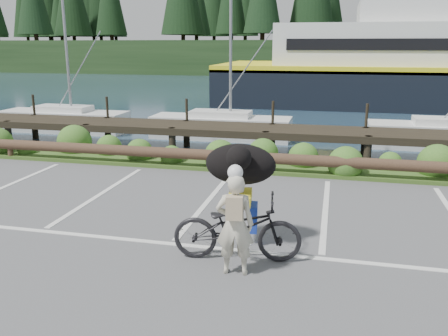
# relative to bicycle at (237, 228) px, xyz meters

# --- Properties ---
(ground) EXTENTS (72.00, 72.00, 0.00)m
(ground) POSITION_rel_bicycle_xyz_m (-1.24, 0.72, -0.55)
(ground) COLOR #4C4D4F
(harbor_backdrop) EXTENTS (170.00, 160.00, 30.00)m
(harbor_backdrop) POSITION_rel_bicycle_xyz_m (-0.85, 79.19, -0.55)
(harbor_backdrop) COLOR #1C3144
(harbor_backdrop) RESTS_ON ground
(vegetation_strip) EXTENTS (34.00, 1.60, 0.10)m
(vegetation_strip) POSITION_rel_bicycle_xyz_m (-1.24, 6.02, -0.50)
(vegetation_strip) COLOR #3D5B21
(vegetation_strip) RESTS_ON ground
(log_rail) EXTENTS (32.00, 0.30, 0.60)m
(log_rail) POSITION_rel_bicycle_xyz_m (-1.24, 5.32, -0.55)
(log_rail) COLOR #443021
(log_rail) RESTS_ON ground
(bicycle) EXTENTS (2.16, 0.99, 1.09)m
(bicycle) POSITION_rel_bicycle_xyz_m (0.00, 0.00, 0.00)
(bicycle) COLOR black
(bicycle) RESTS_ON ground
(cyclist) EXTENTS (0.63, 0.45, 1.60)m
(cyclist) POSITION_rel_bicycle_xyz_m (0.06, -0.48, 0.25)
(cyclist) COLOR beige
(cyclist) RESTS_ON ground
(dog) EXTENTS (0.75, 1.29, 0.71)m
(dog) POSITION_rel_bicycle_xyz_m (-0.09, 0.66, 0.90)
(dog) COLOR black
(dog) RESTS_ON bicycle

